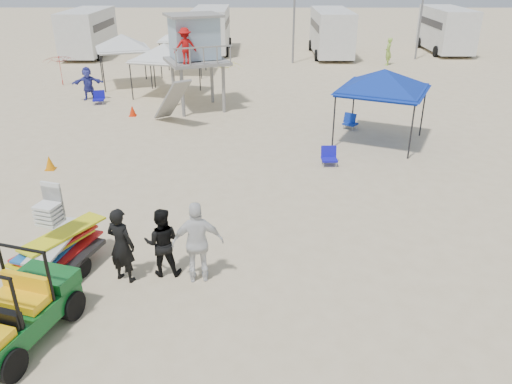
{
  "coord_description": "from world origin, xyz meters",
  "views": [
    {
      "loc": [
        0.53,
        -8.39,
        6.66
      ],
      "look_at": [
        0.5,
        3.0,
        1.3
      ],
      "focal_mm": 35.0,
      "sensor_mm": 36.0,
      "label": 1
    }
  ],
  "objects_px": {
    "surf_trailer": "(59,242)",
    "man_left": "(121,245)",
    "utility_cart": "(12,305)",
    "canopy_blue": "(384,73)",
    "lifeguard_tower": "(194,41)"
  },
  "relations": [
    {
      "from": "surf_trailer",
      "to": "canopy_blue",
      "type": "xyz_separation_m",
      "value": [
        9.33,
        9.2,
        1.92
      ]
    },
    {
      "from": "utility_cart",
      "to": "surf_trailer",
      "type": "relative_size",
      "value": 1.11
    },
    {
      "from": "lifeguard_tower",
      "to": "surf_trailer",
      "type": "bearing_deg",
      "value": -96.53
    },
    {
      "from": "utility_cart",
      "to": "canopy_blue",
      "type": "distance_m",
      "value": 14.96
    },
    {
      "from": "utility_cart",
      "to": "canopy_blue",
      "type": "relative_size",
      "value": 0.65
    },
    {
      "from": "utility_cart",
      "to": "man_left",
      "type": "height_order",
      "value": "man_left"
    },
    {
      "from": "man_left",
      "to": "lifeguard_tower",
      "type": "xyz_separation_m",
      "value": [
        0.09,
        14.32,
        2.27
      ]
    },
    {
      "from": "surf_trailer",
      "to": "man_left",
      "type": "height_order",
      "value": "surf_trailer"
    },
    {
      "from": "surf_trailer",
      "to": "canopy_blue",
      "type": "distance_m",
      "value": 13.24
    },
    {
      "from": "surf_trailer",
      "to": "lifeguard_tower",
      "type": "xyz_separation_m",
      "value": [
        1.6,
        14.02,
        2.38
      ]
    },
    {
      "from": "canopy_blue",
      "to": "man_left",
      "type": "bearing_deg",
      "value": -129.45
    },
    {
      "from": "man_left",
      "to": "surf_trailer",
      "type": "bearing_deg",
      "value": 11.12
    },
    {
      "from": "utility_cart",
      "to": "canopy_blue",
      "type": "bearing_deg",
      "value": 51.01
    },
    {
      "from": "surf_trailer",
      "to": "canopy_blue",
      "type": "relative_size",
      "value": 0.59
    },
    {
      "from": "surf_trailer",
      "to": "man_left",
      "type": "xyz_separation_m",
      "value": [
        1.51,
        -0.3,
        0.1
      ]
    }
  ]
}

